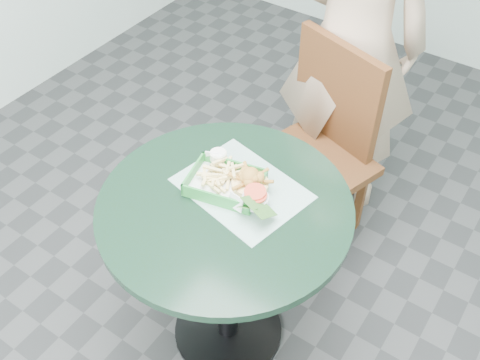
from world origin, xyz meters
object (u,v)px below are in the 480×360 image
Objects in this scene: dining_chair at (321,139)px; sauce_ramekin at (225,159)px; diner_person at (356,21)px; food_basket at (225,189)px; crab_sandwich at (249,187)px; cafe_table at (226,242)px.

sauce_ramekin is at bearing -80.64° from dining_chair.
food_basket is (0.01, -0.92, -0.18)m from diner_person.
diner_person is 33.20× the size of sauce_ramekin.
crab_sandwich is at bearing -24.96° from sauce_ramekin.
food_basket is at bearing 71.81° from diner_person.
cafe_table is 0.24m from crab_sandwich.
crab_sandwich reaches higher than food_basket.
dining_chair reaches higher than sauce_ramekin.
crab_sandwich is at bearing 76.73° from diner_person.
crab_sandwich is (0.08, 0.02, 0.03)m from food_basket.
crab_sandwich reaches higher than sauce_ramekin.
cafe_table is 14.36× the size of sauce_ramekin.
crab_sandwich is (0.04, 0.08, 0.22)m from cafe_table.
sauce_ramekin is (-0.10, 0.15, 0.22)m from cafe_table.
dining_chair is at bearing 78.11° from diner_person.
sauce_ramekin is (-0.09, -0.57, 0.27)m from dining_chair.
food_basket is 1.94× the size of crab_sandwich.
crab_sandwich is 2.10× the size of sauce_ramekin.
cafe_table is 0.71m from dining_chair.
crab_sandwich is (0.08, -0.89, -0.15)m from diner_person.
dining_chair reaches higher than cafe_table.
diner_person reaches higher than crab_sandwich.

